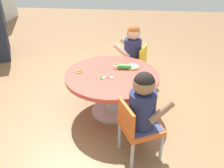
% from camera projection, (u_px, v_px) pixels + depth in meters
% --- Properties ---
extents(ground_plane, '(10.00, 10.00, 0.00)m').
position_uv_depth(ground_plane, '(112.00, 111.00, 2.58)').
color(ground_plane, olive).
extents(craft_table, '(0.94, 0.94, 0.46)m').
position_uv_depth(craft_table, '(112.00, 83.00, 2.40)').
color(craft_table, silver).
rests_on(craft_table, ground).
extents(child_chair_left, '(0.40, 0.40, 0.54)m').
position_uv_depth(child_chair_left, '(137.00, 127.00, 1.89)').
color(child_chair_left, '#B7B7BC').
rests_on(child_chair_left, ground).
extents(seated_child_left, '(0.40, 0.43, 0.51)m').
position_uv_depth(seated_child_left, '(143.00, 103.00, 1.79)').
color(seated_child_left, '#3F4772').
rests_on(seated_child_left, ground).
extents(child_chair_right, '(0.37, 0.37, 0.54)m').
position_uv_depth(child_chair_right, '(135.00, 64.00, 2.93)').
color(child_chair_right, '#B7B7BC').
rests_on(child_chair_right, ground).
extents(seated_child_right, '(0.36, 0.41, 0.51)m').
position_uv_depth(seated_child_right, '(132.00, 46.00, 2.83)').
color(seated_child_right, '#3F4772').
rests_on(seated_child_right, ground).
extents(rolling_pin, '(0.06, 0.23, 0.05)m').
position_uv_depth(rolling_pin, '(124.00, 67.00, 2.43)').
color(rolling_pin, green).
rests_on(rolling_pin, craft_table).
extents(craft_scissors, '(0.08, 0.14, 0.01)m').
position_uv_depth(craft_scissors, '(104.00, 78.00, 2.27)').
color(craft_scissors, silver).
rests_on(craft_scissors, craft_table).
extents(playdough_blob_0, '(0.12, 0.12, 0.02)m').
position_uv_depth(playdough_blob_0, '(133.00, 67.00, 2.46)').
color(playdough_blob_0, '#B2E58C').
rests_on(playdough_blob_0, craft_table).
extents(cookie_cutter_0, '(0.05, 0.05, 0.01)m').
position_uv_depth(cookie_cutter_0, '(117.00, 65.00, 2.52)').
color(cookie_cutter_0, orange).
rests_on(cookie_cutter_0, craft_table).
extents(cookie_cutter_1, '(0.07, 0.07, 0.01)m').
position_uv_depth(cookie_cutter_1, '(79.00, 72.00, 2.38)').
color(cookie_cutter_1, orange).
rests_on(cookie_cutter_1, craft_table).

